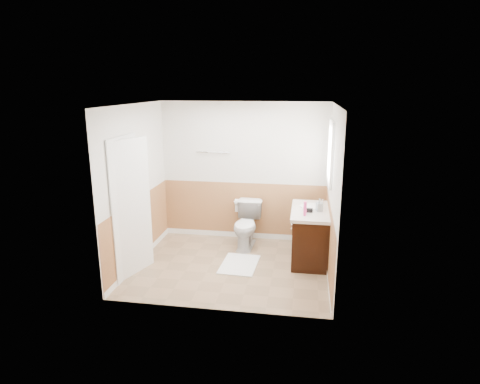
% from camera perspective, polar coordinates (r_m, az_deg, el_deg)
% --- Properties ---
extents(floor, '(3.00, 3.00, 0.00)m').
position_cam_1_polar(floor, '(6.56, -1.23, -10.29)').
color(floor, '#8C7051').
rests_on(floor, ground).
extents(ceiling, '(3.00, 3.00, 0.00)m').
position_cam_1_polar(ceiling, '(5.95, -1.36, 12.10)').
color(ceiling, white).
rests_on(ceiling, floor).
extents(wall_back, '(3.00, 0.00, 3.00)m').
position_cam_1_polar(wall_back, '(7.38, 0.53, 2.82)').
color(wall_back, silver).
rests_on(wall_back, floor).
extents(wall_front, '(3.00, 0.00, 3.00)m').
position_cam_1_polar(wall_front, '(4.91, -4.03, -3.36)').
color(wall_front, silver).
rests_on(wall_front, floor).
extents(wall_left, '(0.00, 3.00, 3.00)m').
position_cam_1_polar(wall_left, '(6.57, -14.28, 0.86)').
color(wall_left, silver).
rests_on(wall_left, floor).
extents(wall_right, '(0.00, 3.00, 3.00)m').
position_cam_1_polar(wall_right, '(6.05, 12.82, -0.21)').
color(wall_right, silver).
rests_on(wall_right, floor).
extents(wainscot_back, '(3.00, 0.00, 3.00)m').
position_cam_1_polar(wainscot_back, '(7.56, 0.50, -2.77)').
color(wainscot_back, '#A77242').
rests_on(wainscot_back, floor).
extents(wainscot_front, '(3.00, 0.00, 3.00)m').
position_cam_1_polar(wainscot_front, '(5.20, -3.85, -11.19)').
color(wainscot_front, '#A77242').
rests_on(wainscot_front, floor).
extents(wainscot_left, '(0.00, 2.60, 2.60)m').
position_cam_1_polar(wainscot_left, '(6.77, -13.79, -5.31)').
color(wainscot_left, '#A77242').
rests_on(wainscot_left, floor).
extents(wainscot_right, '(0.00, 2.60, 2.60)m').
position_cam_1_polar(wainscot_right, '(6.28, 12.32, -6.83)').
color(wainscot_right, '#A77242').
rests_on(wainscot_right, floor).
extents(toilet, '(0.48, 0.79, 0.79)m').
position_cam_1_polar(toilet, '(7.16, 0.92, -4.66)').
color(toilet, silver).
rests_on(toilet, floor).
extents(bath_mat, '(0.59, 0.82, 0.02)m').
position_cam_1_polar(bath_mat, '(6.59, -0.09, -10.06)').
color(bath_mat, white).
rests_on(bath_mat, floor).
extents(vanity_cabinet, '(0.55, 1.10, 0.80)m').
position_cam_1_polar(vanity_cabinet, '(6.74, 9.73, -6.11)').
color(vanity_cabinet, black).
rests_on(vanity_cabinet, floor).
extents(vanity_knob_left, '(0.03, 0.03, 0.03)m').
position_cam_1_polar(vanity_knob_left, '(6.59, 7.18, -5.09)').
color(vanity_knob_left, '#B7B7BE').
rests_on(vanity_knob_left, vanity_cabinet).
extents(vanity_knob_right, '(0.03, 0.03, 0.03)m').
position_cam_1_polar(vanity_knob_right, '(6.78, 7.24, -4.52)').
color(vanity_knob_right, silver).
rests_on(vanity_knob_right, vanity_cabinet).
extents(countertop, '(0.60, 1.15, 0.05)m').
position_cam_1_polar(countertop, '(6.60, 9.81, -2.65)').
color(countertop, beige).
rests_on(countertop, vanity_cabinet).
extents(sink_basin, '(0.36, 0.36, 0.02)m').
position_cam_1_polar(sink_basin, '(6.73, 9.90, -1.99)').
color(sink_basin, white).
rests_on(sink_basin, countertop).
extents(faucet, '(0.02, 0.02, 0.14)m').
position_cam_1_polar(faucet, '(6.72, 11.45, -1.56)').
color(faucet, silver).
rests_on(faucet, countertop).
extents(lotion_bottle, '(0.05, 0.05, 0.22)m').
position_cam_1_polar(lotion_bottle, '(6.25, 9.05, -2.31)').
color(lotion_bottle, '#ED3D92').
rests_on(lotion_bottle, countertop).
extents(soap_dispenser, '(0.12, 0.12, 0.20)m').
position_cam_1_polar(soap_dispenser, '(6.51, 11.00, -1.79)').
color(soap_dispenser, '#97A2AB').
rests_on(soap_dispenser, countertop).
extents(hair_dryer_body, '(0.14, 0.07, 0.07)m').
position_cam_1_polar(hair_dryer_body, '(6.44, 9.48, -2.52)').
color(hair_dryer_body, black).
rests_on(hair_dryer_body, countertop).
extents(hair_dryer_handle, '(0.03, 0.03, 0.07)m').
position_cam_1_polar(hair_dryer_handle, '(6.47, 9.20, -2.71)').
color(hair_dryer_handle, black).
rests_on(hair_dryer_handle, countertop).
extents(mirror_panel, '(0.02, 0.35, 0.90)m').
position_cam_1_polar(mirror_panel, '(7.06, 12.25, 4.42)').
color(mirror_panel, silver).
rests_on(mirror_panel, wall_right).
extents(window_frame, '(0.04, 0.80, 1.00)m').
position_cam_1_polar(window_frame, '(6.52, 12.51, 5.36)').
color(window_frame, white).
rests_on(window_frame, wall_right).
extents(window_glass, '(0.01, 0.70, 0.90)m').
position_cam_1_polar(window_glass, '(6.52, 12.65, 5.36)').
color(window_glass, white).
rests_on(window_glass, wall_right).
extents(door, '(0.29, 0.78, 2.04)m').
position_cam_1_polar(door, '(6.19, -14.92, -2.23)').
color(door, white).
rests_on(door, wall_left).
extents(door_frame, '(0.02, 0.92, 2.10)m').
position_cam_1_polar(door_frame, '(6.22, -15.57, -2.10)').
color(door_frame, white).
rests_on(door_frame, wall_left).
extents(door_knob, '(0.06, 0.06, 0.06)m').
position_cam_1_polar(door_knob, '(6.47, -13.23, -2.02)').
color(door_knob, silver).
rests_on(door_knob, door).
extents(towel_bar, '(0.62, 0.02, 0.02)m').
position_cam_1_polar(towel_bar, '(7.37, -3.78, 5.54)').
color(towel_bar, silver).
rests_on(towel_bar, wall_back).
extents(tp_holder_bar, '(0.14, 0.02, 0.02)m').
position_cam_1_polar(tp_holder_bar, '(7.46, -0.32, -1.40)').
color(tp_holder_bar, silver).
rests_on(tp_holder_bar, wall_back).
extents(tp_roll, '(0.10, 0.11, 0.11)m').
position_cam_1_polar(tp_roll, '(7.46, -0.32, -1.40)').
color(tp_roll, white).
rests_on(tp_roll, tp_holder_bar).
extents(tp_sheet, '(0.10, 0.01, 0.16)m').
position_cam_1_polar(tp_sheet, '(7.49, -0.32, -2.21)').
color(tp_sheet, white).
rests_on(tp_sheet, tp_roll).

